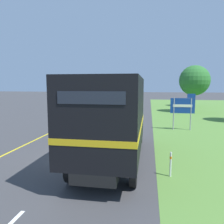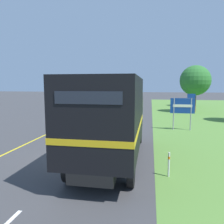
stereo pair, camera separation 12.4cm
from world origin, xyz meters
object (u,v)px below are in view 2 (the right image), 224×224
object	(u,v)px
highway_sign	(183,107)
delineator_post	(169,164)
lead_car_white	(108,105)
roadside_tree_mid	(195,81)
roadside_tree_far	(195,84)
horse_trailer_truck	(111,116)

from	to	relation	value
highway_sign	delineator_post	size ratio (longest dim) A/B	2.95
lead_car_white	delineator_post	xyz separation A→B (m)	(5.89, -17.96, -0.46)
roadside_tree_mid	roadside_tree_far	distance (m)	8.41
delineator_post	roadside_tree_far	bearing A→B (deg)	77.95
roadside_tree_mid	lead_car_white	bearing A→B (deg)	-163.82
roadside_tree_mid	highway_sign	bearing A→B (deg)	-104.32
lead_car_white	delineator_post	bearing A→B (deg)	-71.85
roadside_tree_mid	delineator_post	world-z (taller)	roadside_tree_mid
horse_trailer_truck	roadside_tree_far	world-z (taller)	roadside_tree_far
highway_sign	delineator_post	distance (m)	9.36
highway_sign	lead_car_white	bearing A→B (deg)	130.71
horse_trailer_truck	roadside_tree_far	xyz separation A→B (m)	(8.70, 28.07, 1.64)
highway_sign	roadside_tree_far	world-z (taller)	roadside_tree_far
horse_trailer_truck	highway_sign	distance (m)	8.90
lead_car_white	delineator_post	size ratio (longest dim) A/B	4.32
horse_trailer_truck	highway_sign	bearing A→B (deg)	62.10
roadside_tree_mid	delineator_post	xyz separation A→B (m)	(-4.77, -21.05, -3.51)
lead_car_white	delineator_post	distance (m)	18.90
horse_trailer_truck	roadside_tree_far	bearing A→B (deg)	72.79
roadside_tree_mid	delineator_post	distance (m)	21.87
horse_trailer_truck	lead_car_white	xyz separation A→B (m)	(-3.45, 16.71, -1.10)
roadside_tree_mid	roadside_tree_far	xyz separation A→B (m)	(1.49, 8.27, -0.31)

